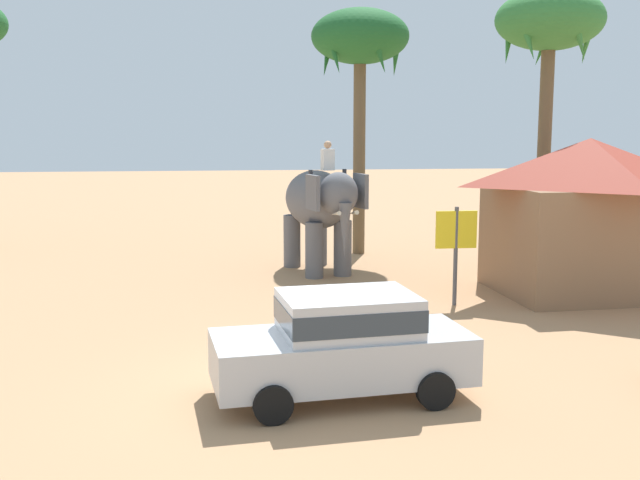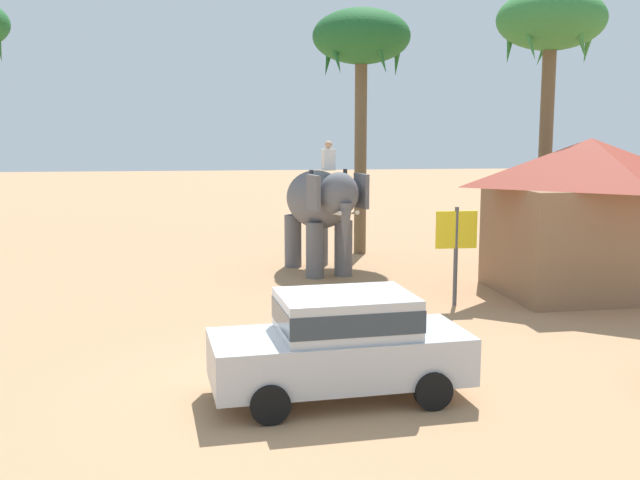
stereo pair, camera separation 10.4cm
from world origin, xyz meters
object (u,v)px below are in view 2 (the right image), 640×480
palm_tree_behind_elephant (361,43)px  palm_tree_left_of_road (551,28)px  elephant_with_mahout (320,206)px  signboard_yellow (456,236)px  roadside_hut (588,212)px  car_sedan_foreground (342,341)px

palm_tree_behind_elephant → palm_tree_left_of_road: 5.96m
elephant_with_mahout → signboard_yellow: (2.75, -4.48, -0.30)m
roadside_hut → palm_tree_behind_elephant: bearing=125.4°
palm_tree_left_of_road → roadside_hut: bearing=-95.8°
car_sedan_foreground → signboard_yellow: size_ratio=1.78×
palm_tree_behind_elephant → signboard_yellow: (1.03, -7.66, -5.25)m
elephant_with_mahout → palm_tree_behind_elephant: 6.13m
elephant_with_mahout → roadside_hut: bearing=-28.6°
signboard_yellow → elephant_with_mahout: bearing=121.5°
palm_tree_left_of_road → roadside_hut: (-0.38, -3.76, -5.03)m
palm_tree_left_of_road → signboard_yellow: size_ratio=3.46×
roadside_hut → signboard_yellow: size_ratio=2.17×
elephant_with_mahout → palm_tree_left_of_road: 8.60m
palm_tree_behind_elephant → elephant_with_mahout: bearing=-118.4°
roadside_hut → signboard_yellow: roadside_hut is taller
car_sedan_foreground → palm_tree_left_of_road: (7.77, 10.64, 6.23)m
elephant_with_mahout → palm_tree_left_of_road: size_ratio=0.48×
palm_tree_behind_elephant → palm_tree_left_of_road: (5.16, -2.97, 0.21)m
palm_tree_left_of_road → signboard_yellow: bearing=-131.3°
palm_tree_behind_elephant → roadside_hut: (4.78, -6.73, -4.82)m
palm_tree_left_of_road → elephant_with_mahout: bearing=-178.2°
car_sedan_foreground → roadside_hut: bearing=43.0°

